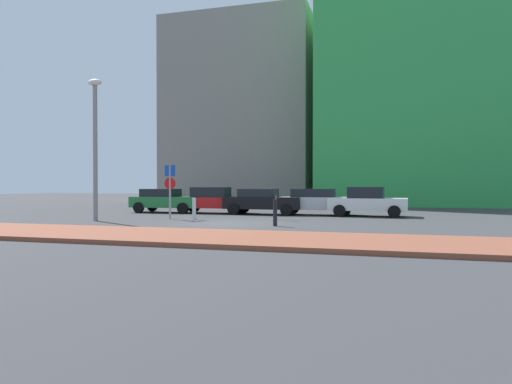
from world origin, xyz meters
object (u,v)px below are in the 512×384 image
(parked_car_black, at_px, (263,201))
(parking_sign_post, at_px, (170,185))
(parked_car_green, at_px, (166,200))
(parked_car_red, at_px, (212,200))
(parking_meter, at_px, (276,200))
(street_lamp, at_px, (95,137))
(parked_car_silver, at_px, (317,201))
(parked_car_white, at_px, (367,201))
(traffic_bollard_near, at_px, (194,209))
(traffic_bollard_mid, at_px, (275,213))

(parked_car_black, relative_size, parking_sign_post, 1.66)
(parked_car_black, bearing_deg, parked_car_green, 179.65)
(parked_car_red, distance_m, parking_sign_post, 5.02)
(parking_meter, relative_size, street_lamp, 0.23)
(parked_car_silver, height_order, parking_sign_post, parking_sign_post)
(parked_car_white, bearing_deg, parked_car_black, 179.90)
(traffic_bollard_near, bearing_deg, parked_car_red, 102.19)
(parked_car_green, height_order, parked_car_black, parked_car_black)
(parked_car_red, xyz_separation_m, parked_car_white, (9.00, -0.24, 0.01))
(parked_car_red, xyz_separation_m, parked_car_silver, (6.25, 0.03, -0.01))
(street_lamp, bearing_deg, parking_sign_post, 37.68)
(parked_car_green, distance_m, parking_sign_post, 5.52)
(parking_sign_post, height_order, street_lamp, street_lamp)
(parked_car_white, distance_m, traffic_bollard_near, 9.25)
(parked_car_green, height_order, parking_sign_post, parking_sign_post)
(parked_car_silver, xyz_separation_m, parked_car_white, (2.75, -0.27, 0.01))
(parked_car_black, bearing_deg, parking_meter, -65.53)
(parked_car_silver, xyz_separation_m, parking_sign_post, (-6.49, -4.97, 0.90))
(parked_car_red, distance_m, parked_car_silver, 6.25)
(parked_car_green, distance_m, parked_car_black, 6.13)
(parking_sign_post, xyz_separation_m, traffic_bollard_near, (1.33, -0.10, -1.16))
(parked_car_silver, height_order, parking_meter, parking_meter)
(parked_car_black, distance_m, parking_meter, 4.01)
(parked_car_black, height_order, parking_sign_post, parking_sign_post)
(parked_car_red, height_order, parking_sign_post, parking_sign_post)
(parked_car_silver, relative_size, parking_sign_post, 1.67)
(parked_car_red, xyz_separation_m, parking_sign_post, (-0.24, -4.93, 0.90))
(parked_car_green, xyz_separation_m, parking_meter, (7.78, -3.68, 0.20))
(parked_car_red, bearing_deg, street_lamp, -112.95)
(street_lamp, bearing_deg, parked_car_black, 47.78)
(parking_meter, xyz_separation_m, traffic_bollard_near, (-3.77, -1.16, -0.43))
(parking_sign_post, bearing_deg, traffic_bollard_mid, -22.08)
(parked_car_red, relative_size, parked_car_black, 1.03)
(parked_car_red, distance_m, street_lamp, 8.27)
(parked_car_black, relative_size, traffic_bollard_near, 4.24)
(parking_meter, distance_m, street_lamp, 8.97)
(parked_car_green, height_order, traffic_bollard_mid, parked_car_green)
(parked_car_green, bearing_deg, parked_car_silver, 1.42)
(traffic_bollard_near, xyz_separation_m, traffic_bollard_mid, (4.59, -2.30, 0.02))
(parked_car_red, bearing_deg, parking_sign_post, -92.79)
(parked_car_red, distance_m, parking_meter, 6.22)
(parking_sign_post, height_order, parking_meter, parking_sign_post)
(parked_car_silver, bearing_deg, traffic_bollard_mid, -94.46)
(parked_car_silver, height_order, traffic_bollard_mid, parked_car_silver)
(parked_car_green, xyz_separation_m, parked_car_white, (11.92, -0.05, 0.04))
(parked_car_red, height_order, parked_car_white, parked_car_white)
(traffic_bollard_near, height_order, traffic_bollard_mid, traffic_bollard_mid)
(parking_meter, bearing_deg, street_lamp, -157.94)
(parked_car_silver, bearing_deg, street_lamp, -142.50)
(parked_car_red, bearing_deg, traffic_bollard_near, -77.81)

